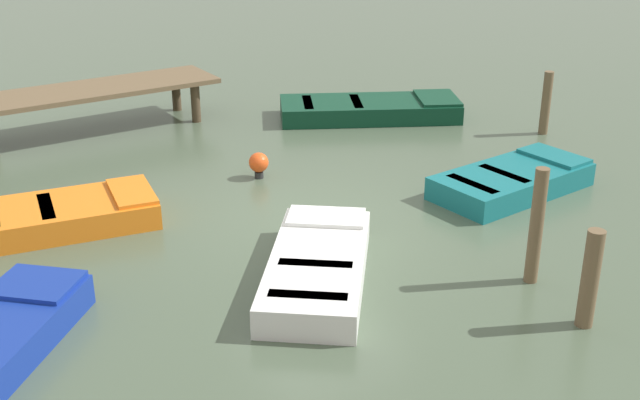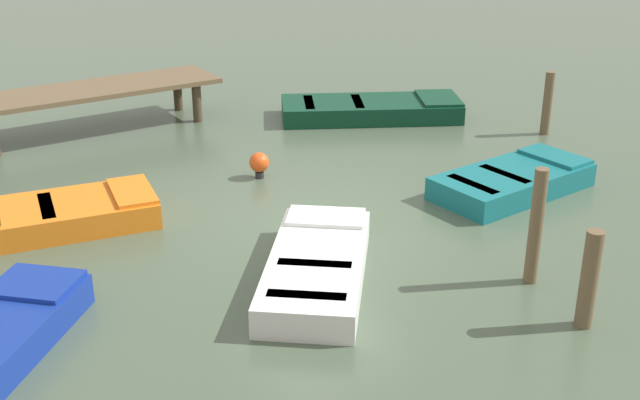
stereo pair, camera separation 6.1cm
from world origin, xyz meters
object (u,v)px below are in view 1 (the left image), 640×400
at_px(marker_buoy, 259,163).
at_px(mooring_piling_center, 536,226).
at_px(dock_segment, 90,93).
at_px(rowboat_orange, 63,214).
at_px(rowboat_teal, 513,180).
at_px(mooring_piling_near_left, 590,279).
at_px(mooring_piling_far_left, 546,103).
at_px(rowboat_white, 318,266).
at_px(rowboat_dark_green, 371,109).

bearing_deg(marker_buoy, mooring_piling_center, -77.86).
bearing_deg(dock_segment, rowboat_orange, -113.14).
height_order(rowboat_teal, mooring_piling_center, mooring_piling_center).
bearing_deg(dock_segment, marker_buoy, -69.25).
xyz_separation_m(rowboat_orange, mooring_piling_near_left, (4.46, -6.42, 0.42)).
bearing_deg(mooring_piling_far_left, mooring_piling_near_left, -134.40).
bearing_deg(rowboat_white, rowboat_dark_green, -2.63).
bearing_deg(rowboat_orange, mooring_piling_near_left, -44.67).
height_order(rowboat_teal, rowboat_white, same).
bearing_deg(mooring_piling_center, marker_buoy, 102.14).
xyz_separation_m(rowboat_dark_green, mooring_piling_center, (-2.77, -7.33, 0.60)).
distance_m(mooring_piling_far_left, mooring_piling_center, 6.76).
bearing_deg(rowboat_orange, rowboat_white, -46.74).
height_order(dock_segment, mooring_piling_near_left, mooring_piling_near_left).
height_order(rowboat_teal, rowboat_orange, same).
relative_size(mooring_piling_near_left, marker_buoy, 2.67).
bearing_deg(rowboat_orange, mooring_piling_center, -37.32).
xyz_separation_m(rowboat_orange, marker_buoy, (3.60, 0.18, 0.07)).
xyz_separation_m(rowboat_dark_green, mooring_piling_far_left, (2.36, -2.93, 0.45)).
relative_size(rowboat_teal, mooring_piling_far_left, 2.21).
bearing_deg(rowboat_orange, mooring_piling_far_left, 5.53).
relative_size(rowboat_teal, rowboat_white, 0.93).
relative_size(rowboat_orange, mooring_piling_center, 1.86).
distance_m(rowboat_white, marker_buoy, 4.03).
height_order(dock_segment, rowboat_teal, dock_segment).
height_order(rowboat_orange, mooring_piling_near_left, mooring_piling_near_left).
distance_m(dock_segment, mooring_piling_far_left, 9.57).
bearing_deg(mooring_piling_far_left, dock_segment, 145.62).
bearing_deg(rowboat_orange, rowboat_teal, -11.66).
bearing_deg(mooring_piling_center, rowboat_orange, 132.16).
relative_size(mooring_piling_near_left, mooring_piling_center, 0.78).
relative_size(dock_segment, rowboat_orange, 1.77).
bearing_deg(marker_buoy, mooring_piling_near_left, -82.53).
bearing_deg(mooring_piling_center, mooring_piling_far_left, 40.61).
distance_m(rowboat_teal, marker_buoy, 4.49).
bearing_deg(marker_buoy, mooring_piling_far_left, -9.38).
bearing_deg(marker_buoy, rowboat_orange, -177.17).
distance_m(rowboat_dark_green, mooring_piling_far_left, 3.79).
height_order(rowboat_orange, mooring_piling_center, mooring_piling_center).
bearing_deg(mooring_piling_center, mooring_piling_near_left, -104.84).
bearing_deg(marker_buoy, rowboat_dark_green, 25.55).
bearing_deg(mooring_piling_near_left, mooring_piling_far_left, 45.60).
bearing_deg(rowboat_teal, rowboat_dark_green, 79.49).
distance_m(rowboat_orange, marker_buoy, 3.60).
xyz_separation_m(mooring_piling_center, marker_buoy, (-1.17, 5.44, -0.53)).
bearing_deg(rowboat_dark_green, rowboat_teal, -68.07).
bearing_deg(mooring_piling_near_left, marker_buoy, 97.47).
xyz_separation_m(mooring_piling_far_left, mooring_piling_near_left, (-5.44, -5.55, -0.03)).
xyz_separation_m(dock_segment, rowboat_orange, (-2.01, -4.54, -0.62)).
relative_size(dock_segment, rowboat_teal, 1.83).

